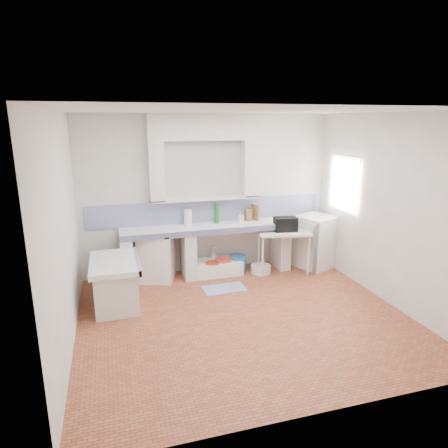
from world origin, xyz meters
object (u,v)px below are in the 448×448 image
object	(u,v)px
stove	(157,257)
fridge	(316,241)
sink	(216,268)
side_table	(283,252)

from	to	relation	value
stove	fridge	bearing A→B (deg)	14.21
sink	side_table	world-z (taller)	side_table
side_table	fridge	distance (m)	0.72
sink	side_table	size ratio (longest dim) A/B	0.98
sink	fridge	bearing A→B (deg)	-4.42
sink	side_table	distance (m)	1.25
stove	sink	size ratio (longest dim) A/B	0.89
stove	side_table	distance (m)	2.25
sink	fridge	distance (m)	1.94
stove	side_table	bearing A→B (deg)	10.48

